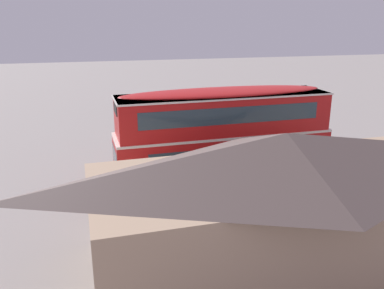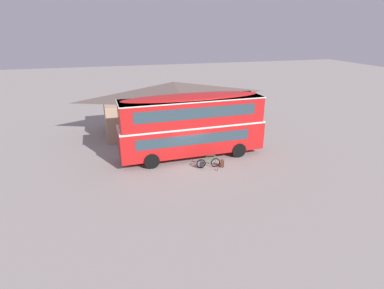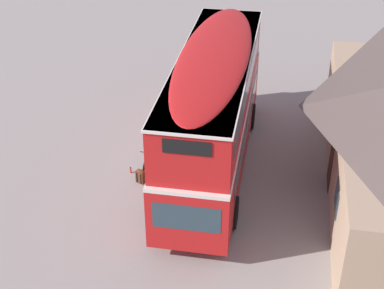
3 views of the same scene
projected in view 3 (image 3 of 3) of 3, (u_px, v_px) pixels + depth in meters
ground_plane at (197, 158)px, 22.64m from camera, size 120.00×120.00×0.00m
double_decker_bus at (213, 107)px, 20.71m from camera, size 10.86×2.89×4.79m
touring_bicycle at (151, 159)px, 21.90m from camera, size 1.73×0.46×1.01m
backpack_on_ground at (141, 176)px, 21.10m from camera, size 0.34×0.39×0.54m
water_bottle_red_squeeze at (131, 170)px, 21.71m from camera, size 0.08×0.08×0.25m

